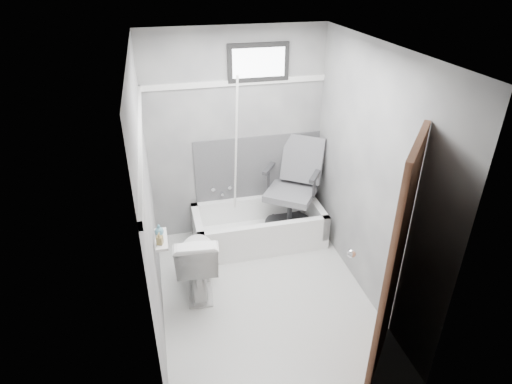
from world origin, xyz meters
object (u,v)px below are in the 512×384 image
object	(u,v)px
office_chair	(291,187)
toilet	(197,260)
soap_bottle_b	(159,230)
bathtub	(259,226)
door	(450,287)
soap_bottle_a	(160,238)

from	to	relation	value
office_chair	toilet	xyz separation A→B (m)	(-1.18, -0.71, -0.29)
office_chair	soap_bottle_b	distance (m)	1.83
toilet	bathtub	bearing A→B (deg)	-134.52
office_chair	toilet	bearing A→B (deg)	-113.94
bathtub	door	distance (m)	2.48
bathtub	door	world-z (taller)	door
toilet	door	xyz separation A→B (m)	(1.60, -1.54, 0.64)
soap_bottle_b	toilet	bearing A→B (deg)	42.33
toilet	door	distance (m)	2.31
bathtub	door	bearing A→B (deg)	-69.91
bathtub	office_chair	bearing A→B (deg)	5.82
toilet	soap_bottle_b	size ratio (longest dim) A/B	7.47
soap_bottle_a	soap_bottle_b	world-z (taller)	soap_bottle_a
soap_bottle_a	soap_bottle_b	bearing A→B (deg)	90.00
bathtub	office_chair	xyz separation A→B (m)	(0.39, 0.04, 0.45)
toilet	office_chair	bearing A→B (deg)	-143.75
office_chair	door	world-z (taller)	door
door	soap_bottle_b	distance (m)	2.29
office_chair	door	bearing A→B (deg)	-44.39
bathtub	soap_bottle_b	world-z (taller)	soap_bottle_b
toilet	door	size ratio (longest dim) A/B	0.37
toilet	door	bearing A→B (deg)	141.34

